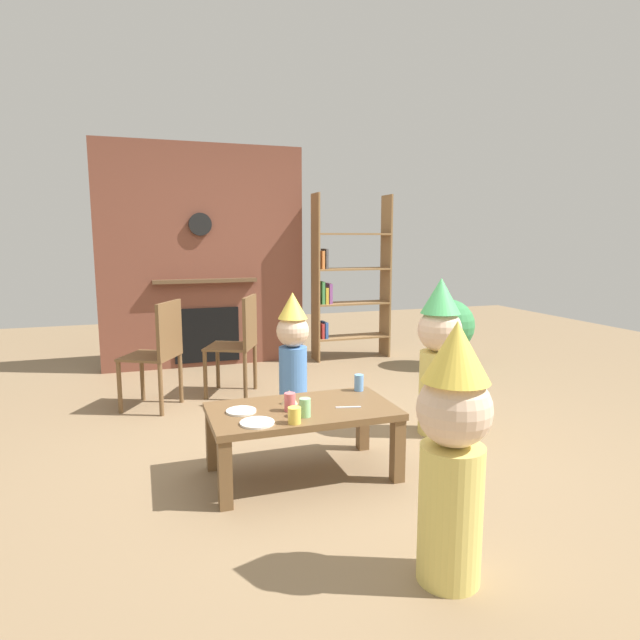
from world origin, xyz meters
The scene contains 18 objects.
ground_plane centered at (0.00, 0.00, 0.00)m, with size 12.00×12.00×0.00m, color #846B4C.
brick_fireplace_feature centered at (-0.45, 2.60, 1.19)m, with size 2.20×0.28×2.40m.
bookshelf centered at (1.15, 2.40, 0.88)m, with size 0.90×0.28×1.90m.
coffee_table centered at (-0.25, -0.46, 0.35)m, with size 1.09×0.60×0.42m.
paper_cup_near_left centered at (0.20, -0.24, 0.47)m, with size 0.06×0.06×0.11m, color #669EE0.
paper_cup_near_right centered at (-0.37, -0.70, 0.46)m, with size 0.07×0.07×0.09m, color #F2CC4C.
paper_cup_center centered at (-0.28, -0.61, 0.47)m, with size 0.06×0.06×0.11m, color #8CD18C.
paper_cup_far_left centered at (-0.34, -0.49, 0.47)m, with size 0.06×0.06×0.11m, color #E5666B.
paper_plate_front centered at (-0.56, -0.64, 0.42)m, with size 0.19×0.19×0.01m, color white.
paper_plate_rear centered at (-0.61, -0.42, 0.42)m, with size 0.17×0.17×0.01m, color white.
birthday_cake_slice centered at (-0.30, -0.36, 0.46)m, with size 0.10×0.10×0.09m, color #EAC68C.
table_fork centered at (0.01, -0.54, 0.42)m, with size 0.15×0.02×0.01m, color silver.
child_with_cone_hat centered at (0.03, -1.61, 0.58)m, with size 0.30×0.30×1.09m.
child_in_pink centered at (0.88, -0.10, 0.60)m, with size 0.31×0.31×1.13m.
child_by_the_chairs centered at (0.05, 0.79, 0.51)m, with size 0.27×0.27×0.97m.
dining_chair_left centered at (-0.99, 1.13, 0.51)m, with size 0.54×0.54×0.90m.
dining_chair_middle centered at (-0.29, 1.32, 0.51)m, with size 0.53×0.53×0.90m.
potted_plant_tall centered at (2.05, 1.63, 0.44)m, with size 0.57×0.57×0.75m.
Camera 1 is at (-1.13, -3.37, 1.42)m, focal length 30.06 mm.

